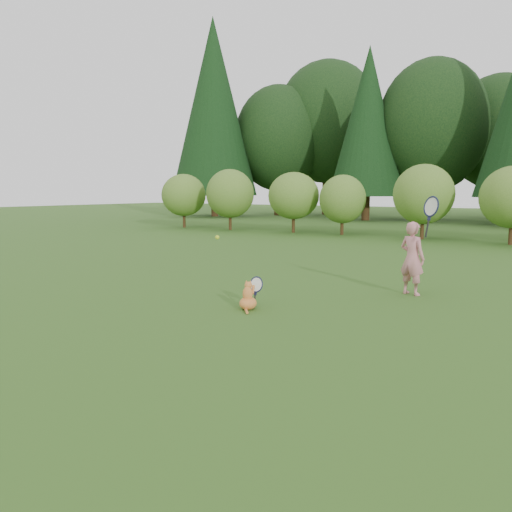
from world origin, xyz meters
The scene contains 6 objects.
ground centered at (0.00, 0.00, 0.00)m, with size 100.00×100.00×0.00m, color #205116.
shrub_row centered at (0.00, 13.00, 1.40)m, with size 28.00×3.00×2.80m, color #457023, non-canonical shape.
woodland_backdrop centered at (0.00, 23.00, 7.50)m, with size 48.00×10.00×15.00m, color black, non-canonical shape.
child centered at (2.49, 2.35, 0.68)m, with size 0.78×0.54×1.95m.
cat centered at (0.66, -0.13, 0.23)m, with size 0.40×0.65×0.61m.
tennis_ball centered at (-0.67, 0.83, 0.98)m, with size 0.08×0.08×0.08m.
Camera 1 is at (4.90, -6.46, 1.84)m, focal length 35.00 mm.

